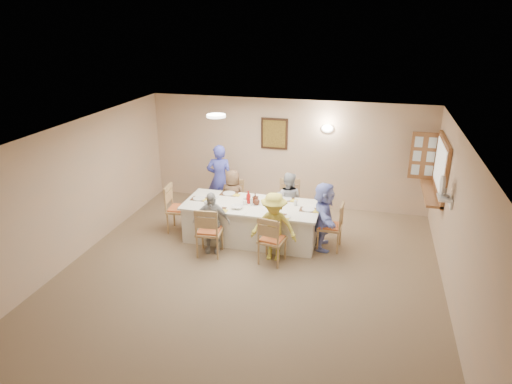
% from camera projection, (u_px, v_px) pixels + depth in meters
% --- Properties ---
extents(ground, '(7.00, 7.00, 0.00)m').
position_uv_depth(ground, '(247.00, 278.00, 7.85)').
color(ground, '#816850').
extents(room_walls, '(7.00, 7.00, 7.00)m').
position_uv_depth(room_walls, '(246.00, 197.00, 7.30)').
color(room_walls, '#C5AC94').
rests_on(room_walls, ground).
extents(wall_picture, '(0.62, 0.05, 0.72)m').
position_uv_depth(wall_picture, '(274.00, 134.00, 10.43)').
color(wall_picture, black).
rests_on(wall_picture, room_walls).
extents(wall_sconce, '(0.26, 0.09, 0.18)m').
position_uv_depth(wall_sconce, '(327.00, 128.00, 10.06)').
color(wall_sconce, white).
rests_on(wall_sconce, room_walls).
extents(ceiling_light, '(0.36, 0.36, 0.05)m').
position_uv_depth(ceiling_light, '(216.00, 116.00, 8.55)').
color(ceiling_light, white).
rests_on(ceiling_light, room_walls).
extents(serving_hatch, '(0.06, 1.50, 1.15)m').
position_uv_depth(serving_hatch, '(441.00, 168.00, 8.73)').
color(serving_hatch, brown).
rests_on(serving_hatch, room_walls).
extents(hatch_sill, '(0.30, 1.50, 0.05)m').
position_uv_depth(hatch_sill, '(431.00, 193.00, 8.94)').
color(hatch_sill, brown).
rests_on(hatch_sill, room_walls).
extents(shutter_door, '(0.55, 0.04, 1.00)m').
position_uv_depth(shutter_door, '(424.00, 156.00, 9.47)').
color(shutter_door, brown).
rests_on(shutter_door, room_walls).
extents(fan_shelf, '(0.22, 0.36, 0.03)m').
position_uv_depth(fan_shelf, '(445.00, 198.00, 7.56)').
color(fan_shelf, white).
rests_on(fan_shelf, room_walls).
extents(desk_fan, '(0.30, 0.30, 0.28)m').
position_uv_depth(desk_fan, '(444.00, 189.00, 7.51)').
color(desk_fan, '#A5A5A8').
rests_on(desk_fan, fan_shelf).
extents(dining_table, '(2.67, 1.13, 0.76)m').
position_uv_depth(dining_table, '(252.00, 222.00, 9.10)').
color(dining_table, silver).
rests_on(dining_table, ground).
extents(chair_back_left, '(0.49, 0.49, 0.89)m').
position_uv_depth(chair_back_left, '(235.00, 201.00, 9.94)').
color(chair_back_left, tan).
rests_on(chair_back_left, ground).
extents(chair_back_right, '(0.54, 0.54, 1.00)m').
position_uv_depth(chair_back_right, '(289.00, 204.00, 9.64)').
color(chair_back_right, tan).
rests_on(chair_back_right, ground).
extents(chair_front_left, '(0.52, 0.52, 0.98)m').
position_uv_depth(chair_front_left, '(209.00, 230.00, 8.48)').
color(chair_front_left, tan).
rests_on(chair_front_left, ground).
extents(chair_front_right, '(0.52, 0.52, 0.94)m').
position_uv_depth(chair_front_right, '(272.00, 239.00, 8.21)').
color(chair_front_right, tan).
rests_on(chair_front_right, ground).
extents(chair_left_end, '(0.53, 0.53, 1.01)m').
position_uv_depth(chair_left_end, '(179.00, 208.00, 9.42)').
color(chair_left_end, tan).
rests_on(chair_left_end, ground).
extents(chair_right_end, '(0.48, 0.48, 0.95)m').
position_uv_depth(chair_right_end, '(330.00, 226.00, 8.71)').
color(chair_right_end, tan).
rests_on(chair_right_end, ground).
extents(diner_back_left, '(0.65, 0.47, 1.20)m').
position_uv_depth(diner_back_left, '(233.00, 197.00, 9.78)').
color(diner_back_left, brown).
rests_on(diner_back_left, ground).
extents(diner_back_right, '(0.65, 0.53, 1.24)m').
position_uv_depth(diner_back_right, '(288.00, 201.00, 9.49)').
color(diner_back_right, '#A8AAB2').
rests_on(diner_back_right, ground).
extents(diner_front_left, '(0.81, 0.54, 1.21)m').
position_uv_depth(diner_front_left, '(211.00, 222.00, 8.55)').
color(diner_front_left, '#A8A8A8').
rests_on(diner_front_left, ground).
extents(diner_front_right, '(0.87, 0.53, 1.30)m').
position_uv_depth(diner_front_right, '(274.00, 227.00, 8.25)').
color(diner_front_right, '#DCCE48').
rests_on(diner_front_right, ground).
extents(diner_right_end, '(1.36, 0.77, 1.34)m').
position_uv_depth(diner_right_end, '(324.00, 216.00, 8.67)').
color(diner_right_end, '#96A4FA').
rests_on(diner_right_end, ground).
extents(caregiver, '(0.72, 0.59, 1.59)m').
position_uv_depth(caregiver, '(220.00, 179.00, 10.24)').
color(caregiver, '#4147BB').
rests_on(caregiver, ground).
extents(placemat_fl, '(0.37, 0.28, 0.01)m').
position_uv_depth(placemat_fl, '(216.00, 209.00, 8.73)').
color(placemat_fl, '#472B19').
rests_on(placemat_fl, dining_table).
extents(plate_fl, '(0.25, 0.25, 0.02)m').
position_uv_depth(plate_fl, '(216.00, 209.00, 8.72)').
color(plate_fl, white).
rests_on(plate_fl, dining_table).
extents(napkin_fl, '(0.14, 0.14, 0.01)m').
position_uv_depth(napkin_fl, '(224.00, 211.00, 8.64)').
color(napkin_fl, yellow).
rests_on(napkin_fl, dining_table).
extents(placemat_fr, '(0.34, 0.25, 0.01)m').
position_uv_depth(placemat_fr, '(277.00, 216.00, 8.45)').
color(placemat_fr, '#472B19').
rests_on(placemat_fr, dining_table).
extents(plate_fr, '(0.25, 0.25, 0.02)m').
position_uv_depth(plate_fr, '(277.00, 215.00, 8.44)').
color(plate_fr, white).
rests_on(plate_fr, dining_table).
extents(napkin_fr, '(0.13, 0.13, 0.01)m').
position_uv_depth(napkin_fr, '(286.00, 217.00, 8.36)').
color(napkin_fr, yellow).
rests_on(napkin_fr, dining_table).
extents(placemat_bl, '(0.36, 0.26, 0.01)m').
position_uv_depth(placemat_bl, '(229.00, 194.00, 9.49)').
color(placemat_bl, '#472B19').
rests_on(placemat_bl, dining_table).
extents(plate_bl, '(0.26, 0.26, 0.02)m').
position_uv_depth(plate_bl, '(229.00, 193.00, 9.48)').
color(plate_bl, white).
rests_on(plate_bl, dining_table).
extents(napkin_bl, '(0.13, 0.13, 0.01)m').
position_uv_depth(napkin_bl, '(237.00, 195.00, 9.40)').
color(napkin_bl, yellow).
rests_on(napkin_bl, dining_table).
extents(placemat_br, '(0.33, 0.25, 0.01)m').
position_uv_depth(placemat_br, '(286.00, 199.00, 9.20)').
color(placemat_br, '#472B19').
rests_on(placemat_br, dining_table).
extents(plate_br, '(0.25, 0.25, 0.02)m').
position_uv_depth(plate_br, '(286.00, 199.00, 9.20)').
color(plate_br, white).
rests_on(plate_br, dining_table).
extents(napkin_br, '(0.14, 0.14, 0.01)m').
position_uv_depth(napkin_br, '(294.00, 201.00, 9.11)').
color(napkin_br, yellow).
rests_on(napkin_br, dining_table).
extents(placemat_le, '(0.32, 0.24, 0.01)m').
position_uv_depth(placemat_le, '(199.00, 199.00, 9.22)').
color(placemat_le, '#472B19').
rests_on(placemat_le, dining_table).
extents(plate_le, '(0.25, 0.25, 0.02)m').
position_uv_depth(plate_le, '(199.00, 198.00, 9.22)').
color(plate_le, white).
rests_on(plate_le, dining_table).
extents(napkin_le, '(0.14, 0.14, 0.01)m').
position_uv_depth(napkin_le, '(207.00, 200.00, 9.13)').
color(napkin_le, yellow).
rests_on(napkin_le, dining_table).
extents(placemat_re, '(0.33, 0.24, 0.01)m').
position_uv_depth(placemat_re, '(308.00, 210.00, 8.70)').
color(placemat_re, '#472B19').
rests_on(placemat_re, dining_table).
extents(plate_re, '(0.25, 0.25, 0.02)m').
position_uv_depth(plate_re, '(308.00, 209.00, 8.70)').
color(plate_re, white).
rests_on(plate_re, dining_table).
extents(napkin_re, '(0.14, 0.14, 0.01)m').
position_uv_depth(napkin_re, '(317.00, 211.00, 8.61)').
color(napkin_re, yellow).
rests_on(napkin_re, dining_table).
extents(teacup_a, '(0.14, 0.14, 0.09)m').
position_uv_depth(teacup_a, '(207.00, 203.00, 8.88)').
color(teacup_a, white).
rests_on(teacup_a, dining_table).
extents(teacup_b, '(0.15, 0.15, 0.08)m').
position_uv_depth(teacup_b, '(279.00, 195.00, 9.34)').
color(teacup_b, white).
rests_on(teacup_b, dining_table).
extents(bowl_a, '(0.28, 0.28, 0.06)m').
position_uv_depth(bowl_a, '(237.00, 207.00, 8.76)').
color(bowl_a, white).
rests_on(bowl_a, dining_table).
extents(bowl_b, '(0.31, 0.31, 0.06)m').
position_uv_depth(bowl_b, '(272.00, 200.00, 9.08)').
color(bowl_b, white).
rests_on(bowl_b, dining_table).
extents(condiment_ketchup, '(0.17, 0.17, 0.26)m').
position_uv_depth(condiment_ketchup, '(248.00, 197.00, 8.97)').
color(condiment_ketchup, '#AF100F').
rests_on(condiment_ketchup, dining_table).
extents(condiment_brown, '(0.14, 0.14, 0.20)m').
position_uv_depth(condiment_brown, '(255.00, 198.00, 9.00)').
color(condiment_brown, '#4C2214').
rests_on(condiment_brown, dining_table).
extents(condiment_malt, '(0.22, 0.22, 0.16)m').
position_uv_depth(condiment_malt, '(257.00, 201.00, 8.92)').
color(condiment_malt, '#4C2214').
rests_on(condiment_malt, dining_table).
extents(drinking_glass, '(0.06, 0.06, 0.09)m').
position_uv_depth(drinking_glass, '(245.00, 200.00, 9.03)').
color(drinking_glass, silver).
rests_on(drinking_glass, dining_table).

